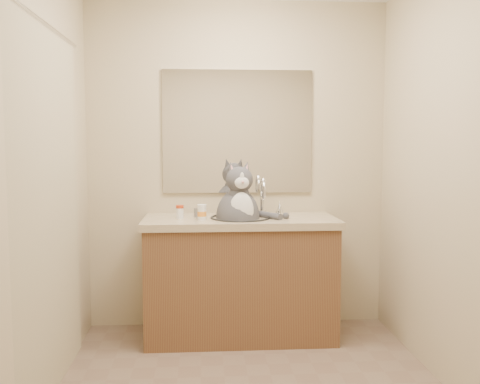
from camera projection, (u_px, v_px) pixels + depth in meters
name	position (u px, v px, depth m)	size (l,w,h in m)	color
room	(253.00, 176.00, 2.73)	(2.22, 2.52, 2.42)	#7D6856
vanity	(240.00, 275.00, 3.76)	(1.34, 0.59, 1.12)	brown
mirror	(238.00, 132.00, 3.93)	(1.10, 0.02, 0.90)	white
shower_curtain	(50.00, 208.00, 2.77)	(0.02, 1.30, 1.93)	#BAAF8D
cat	(239.00, 213.00, 3.68)	(0.48, 0.38, 0.61)	#4B4A50
pill_bottle_redcap	(180.00, 212.00, 3.68)	(0.07, 0.07, 0.09)	white
pill_bottle_orange	(202.00, 213.00, 3.60)	(0.07, 0.07, 0.10)	white
grey_canister	(197.00, 213.00, 3.74)	(0.04, 0.04, 0.06)	gray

